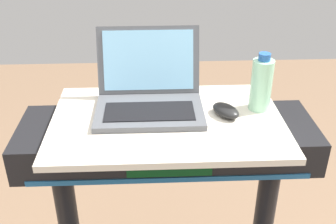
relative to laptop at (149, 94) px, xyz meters
name	(u,v)px	position (x,y,z in m)	size (l,w,h in m)	color
desk_board	(167,121)	(0.05, -0.07, -0.06)	(0.69, 0.45, 0.02)	beige
laptop	(149,94)	(0.00, 0.00, 0.00)	(0.33, 0.28, 0.22)	#515459
computer_mouse	(226,110)	(0.23, -0.06, -0.03)	(0.06, 0.10, 0.03)	black
water_bottle	(261,84)	(0.34, -0.02, 0.04)	(0.07, 0.07, 0.18)	#9EDBB2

